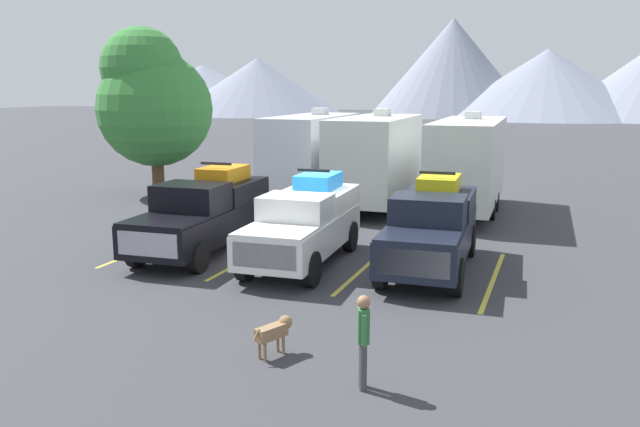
# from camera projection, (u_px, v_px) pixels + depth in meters

# --- Properties ---
(ground_plane) EXTENTS (240.00, 240.00, 0.00)m
(ground_plane) POSITION_uv_depth(u_px,v_px,m) (319.00, 253.00, 19.18)
(ground_plane) COLOR #38383D
(pickup_truck_a) EXTENTS (2.42, 5.95, 2.60)m
(pickup_truck_a) POSITION_uv_depth(u_px,v_px,m) (205.00, 212.00, 19.35)
(pickup_truck_a) COLOR black
(pickup_truck_a) RESTS_ON ground
(pickup_truck_b) EXTENTS (2.30, 5.63, 2.56)m
(pickup_truck_b) POSITION_uv_depth(u_px,v_px,m) (305.00, 222.00, 18.02)
(pickup_truck_b) COLOR white
(pickup_truck_b) RESTS_ON ground
(pickup_truck_c) EXTENTS (2.37, 5.80, 2.57)m
(pickup_truck_c) POSITION_uv_depth(u_px,v_px,m) (432.00, 226.00, 17.38)
(pickup_truck_c) COLOR black
(pickup_truck_c) RESTS_ON ground
(lot_stripe_a) EXTENTS (0.12, 5.50, 0.01)m
(lot_stripe_a) POSITION_uv_depth(u_px,v_px,m) (155.00, 245.00, 20.13)
(lot_stripe_a) COLOR gold
(lot_stripe_a) RESTS_ON ground
(lot_stripe_b) EXTENTS (0.12, 5.50, 0.01)m
(lot_stripe_b) POSITION_uv_depth(u_px,v_px,m) (254.00, 255.00, 18.94)
(lot_stripe_b) COLOR gold
(lot_stripe_b) RESTS_ON ground
(lot_stripe_c) EXTENTS (0.12, 5.50, 0.01)m
(lot_stripe_c) POSITION_uv_depth(u_px,v_px,m) (365.00, 267.00, 17.75)
(lot_stripe_c) COLOR gold
(lot_stripe_c) RESTS_ON ground
(lot_stripe_d) EXTENTS (0.12, 5.50, 0.01)m
(lot_stripe_d) POSITION_uv_depth(u_px,v_px,m) (493.00, 280.00, 16.56)
(lot_stripe_d) COLOR gold
(lot_stripe_d) RESTS_ON ground
(camper_trailer_a) EXTENTS (2.58, 8.17, 3.98)m
(camper_trailer_a) POSITION_uv_depth(u_px,v_px,m) (312.00, 153.00, 27.87)
(camper_trailer_a) COLOR silver
(camper_trailer_a) RESTS_ON ground
(camper_trailer_b) EXTENTS (2.73, 7.79, 4.01)m
(camper_trailer_b) POSITION_uv_depth(u_px,v_px,m) (376.00, 157.00, 25.84)
(camper_trailer_b) COLOR silver
(camper_trailer_b) RESTS_ON ground
(camper_trailer_c) EXTENTS (2.54, 8.79, 3.93)m
(camper_trailer_c) POSITION_uv_depth(u_px,v_px,m) (468.00, 161.00, 24.89)
(camper_trailer_c) COLOR silver
(camper_trailer_c) RESTS_ON ground
(person_a) EXTENTS (0.26, 0.33, 1.60)m
(person_a) POSITION_uv_depth(u_px,v_px,m) (363.00, 336.00, 10.41)
(person_a) COLOR #3F3F42
(person_a) RESTS_ON ground
(dog) EXTENTS (0.50, 0.86, 0.70)m
(dog) POSITION_uv_depth(u_px,v_px,m) (276.00, 330.00, 11.83)
(dog) COLOR olive
(dog) RESTS_ON ground
(tree_a) EXTENTS (5.19, 5.19, 7.53)m
(tree_a) POSITION_uv_depth(u_px,v_px,m) (152.00, 99.00, 28.98)
(tree_a) COLOR brown
(tree_a) RESTS_ON ground
(mountain_ridge) EXTENTS (159.60, 39.36, 16.47)m
(mountain_ridge) POSITION_uv_depth(u_px,v_px,m) (553.00, 77.00, 103.28)
(mountain_ridge) COLOR gray
(mountain_ridge) RESTS_ON ground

